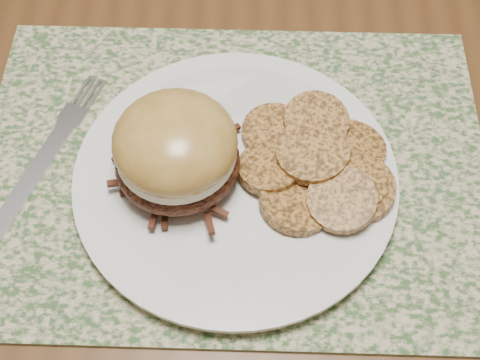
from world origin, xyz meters
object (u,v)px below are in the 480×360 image
object	(u,v)px
dinner_plate	(236,179)
pork_sandwich	(176,151)
fork	(46,157)
dining_table	(189,74)

from	to	relation	value
dinner_plate	pork_sandwich	bearing A→B (deg)	-175.53
pork_sandwich	fork	xyz separation A→B (m)	(-0.12, 0.03, -0.05)
dinner_plate	pork_sandwich	size ratio (longest dim) A/B	2.08
dining_table	pork_sandwich	bearing A→B (deg)	-86.30
fork	dining_table	bearing A→B (deg)	77.77
dinner_plate	pork_sandwich	world-z (taller)	pork_sandwich
pork_sandwich	fork	distance (m)	0.13
dinner_plate	pork_sandwich	distance (m)	0.07
dinner_plate	pork_sandwich	xyz separation A→B (m)	(-0.05, -0.00, 0.05)
dining_table	dinner_plate	bearing A→B (deg)	-73.01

